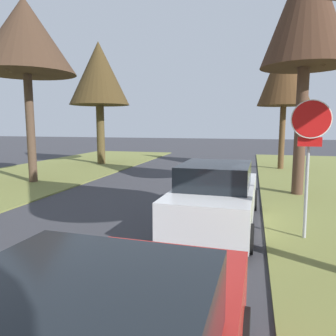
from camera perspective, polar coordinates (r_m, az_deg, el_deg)
stop_sign_far at (r=7.34m, az=24.04°, el=4.70°), size 0.81×0.27×2.97m
street_tree_right_mid_b at (r=12.65m, az=23.65°, el=24.81°), size 2.91×2.91×8.37m
street_tree_right_far at (r=18.99m, az=20.22°, el=16.21°), size 2.82×2.82×7.39m
street_tree_left_mid_b at (r=15.23m, az=-24.18°, el=20.65°), size 3.97×3.97×7.59m
street_tree_left_far at (r=20.69m, az=-12.25°, el=16.02°), size 3.64×3.64×7.43m
parked_sedan_white at (r=8.04m, az=8.55°, el=-5.10°), size 2.06×4.45×1.57m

